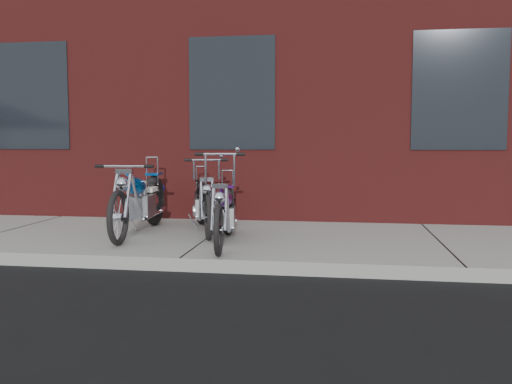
# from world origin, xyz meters

# --- Properties ---
(ground) EXTENTS (120.00, 120.00, 0.00)m
(ground) POSITION_xyz_m (0.00, 0.00, 0.00)
(ground) COLOR black
(ground) RESTS_ON ground
(sidewalk) EXTENTS (22.00, 3.00, 0.15)m
(sidewalk) POSITION_xyz_m (0.00, 1.50, 0.07)
(sidewalk) COLOR gray
(sidewalk) RESTS_ON ground
(building_brick) EXTENTS (22.00, 10.00, 8.00)m
(building_brick) POSITION_xyz_m (0.00, 8.00, 4.00)
(building_brick) COLOR #5A1717
(building_brick) RESTS_ON ground
(chopper_purple) EXTENTS (0.50, 2.04, 1.15)m
(chopper_purple) POSITION_xyz_m (0.30, 0.93, 0.52)
(chopper_purple) COLOR black
(chopper_purple) RESTS_ON sidewalk
(chopper_blue) EXTENTS (0.59, 2.40, 1.04)m
(chopper_blue) POSITION_xyz_m (-1.02, 1.51, 0.58)
(chopper_blue) COLOR black
(chopper_blue) RESTS_ON sidewalk
(chopper_third) EXTENTS (0.78, 2.00, 1.05)m
(chopper_third) POSITION_xyz_m (-0.19, 1.87, 0.52)
(chopper_third) COLOR black
(chopper_third) RESTS_ON sidewalk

